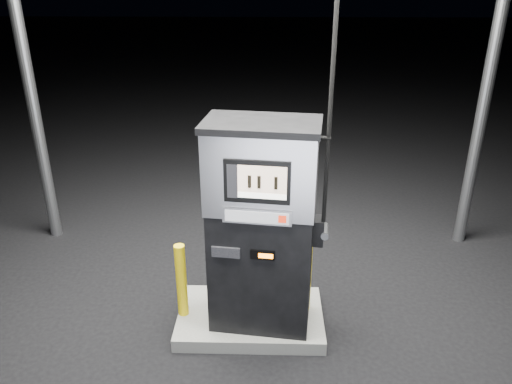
{
  "coord_description": "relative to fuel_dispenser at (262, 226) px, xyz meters",
  "views": [
    {
      "loc": [
        0.19,
        -4.52,
        3.64
      ],
      "look_at": [
        0.06,
        0.0,
        1.62
      ],
      "focal_mm": 35.0,
      "sensor_mm": 36.0,
      "label": 1
    }
  ],
  "objects": [
    {
      "name": "bollard_right",
      "position": [
        0.48,
        0.21,
        -0.69
      ],
      "size": [
        0.16,
        0.16,
        0.9
      ],
      "primitive_type": "cylinder",
      "rotation": [
        0.0,
        0.0,
        -0.39
      ],
      "color": "yellow",
      "rests_on": "pump_island"
    },
    {
      "name": "fuel_dispenser",
      "position": [
        0.0,
        0.0,
        0.0
      ],
      "size": [
        1.26,
        0.79,
        4.62
      ],
      "rotation": [
        0.0,
        0.0,
        -0.12
      ],
      "color": "black",
      "rests_on": "pump_island"
    },
    {
      "name": "ground",
      "position": [
        -0.12,
        0.1,
        -1.29
      ],
      "size": [
        80.0,
        80.0,
        0.0
      ],
      "primitive_type": "plane",
      "color": "black",
      "rests_on": "ground"
    },
    {
      "name": "pump_island",
      "position": [
        -0.12,
        0.1,
        -1.22
      ],
      "size": [
        1.6,
        1.0,
        0.15
      ],
      "primitive_type": "cube",
      "color": "#60605C",
      "rests_on": "ground"
    },
    {
      "name": "bollard_left",
      "position": [
        -0.86,
        0.07,
        -0.71
      ],
      "size": [
        0.14,
        0.14,
        0.86
      ],
      "primitive_type": "cylinder",
      "rotation": [
        0.0,
        0.0,
        0.31
      ],
      "color": "yellow",
      "rests_on": "pump_island"
    }
  ]
}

